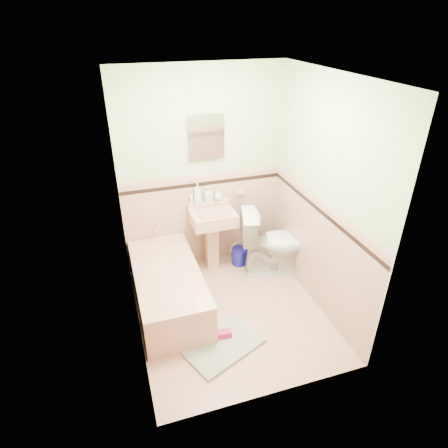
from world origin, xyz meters
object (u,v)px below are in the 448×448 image
object	(u,v)px
soap_bottle_left	(197,193)
bathtub	(168,289)
medicine_cabinet	(206,137)
shoe	(223,334)
bucket	(239,256)
toilet	(274,242)
sink	(213,241)
soap_bottle_right	(218,195)
soap_bottle_mid	(208,194)

from	to	relation	value
soap_bottle_left	bathtub	bearing A→B (deg)	-127.49
medicine_cabinet	shoe	size ratio (longest dim) A/B	3.01
bucket	bathtub	bearing A→B (deg)	-152.58
soap_bottle_left	bucket	size ratio (longest dim) A/B	1.16
bathtub	soap_bottle_left	size ratio (longest dim) A/B	5.67
toilet	soap_bottle_left	bearing A→B (deg)	77.47
soap_bottle_left	bucket	world-z (taller)	soap_bottle_left
sink	toilet	world-z (taller)	toilet
bathtub	sink	distance (m)	0.88
sink	soap_bottle_right	distance (m)	0.59
soap_bottle_mid	bucket	xyz separation A→B (m)	(0.36, -0.17, -0.88)
sink	medicine_cabinet	world-z (taller)	medicine_cabinet
soap_bottle_left	soap_bottle_mid	world-z (taller)	soap_bottle_left
soap_bottle_mid	toilet	xyz separation A→B (m)	(0.73, -0.45, -0.57)
bucket	toilet	bearing A→B (deg)	-36.65
medicine_cabinet	soap_bottle_mid	bearing A→B (deg)	-102.81
soap_bottle_mid	soap_bottle_right	world-z (taller)	soap_bottle_mid
soap_bottle_left	toilet	xyz separation A→B (m)	(0.86, -0.45, -0.60)
sink	bucket	distance (m)	0.47
sink	shoe	size ratio (longest dim) A/B	5.08
bucket	shoe	world-z (taller)	bucket
soap_bottle_mid	bucket	size ratio (longest dim) A/B	0.84
sink	soap_bottle_mid	distance (m)	0.60
bathtub	sink	xyz separation A→B (m)	(0.68, 0.53, 0.20)
soap_bottle_right	shoe	xyz separation A→B (m)	(-0.37, -1.39, -0.90)
medicine_cabinet	bucket	world-z (taller)	medicine_cabinet
shoe	soap_bottle_left	bearing A→B (deg)	90.20
sink	soap_bottle_left	world-z (taller)	soap_bottle_left
bathtub	soap_bottle_left	xyz separation A→B (m)	(0.54, 0.71, 0.80)
bathtub	soap_bottle_right	world-z (taller)	soap_bottle_right
bathtub	medicine_cabinet	xyz separation A→B (m)	(0.68, 0.74, 1.47)
medicine_cabinet	sink	bearing A→B (deg)	-90.00
shoe	toilet	bearing A→B (deg)	49.09
sink	shoe	distance (m)	1.29
toilet	bucket	world-z (taller)	toilet
bucket	soap_bottle_mid	bearing A→B (deg)	154.62
bathtub	toilet	world-z (taller)	toilet
sink	soap_bottle_left	size ratio (longest dim) A/B	3.17
medicine_cabinet	toilet	xyz separation A→B (m)	(0.72, -0.48, -1.27)
sink	toilet	xyz separation A→B (m)	(0.72, -0.27, 0.01)
bathtub	soap_bottle_mid	bearing A→B (deg)	46.52
soap_bottle_mid	bucket	bearing A→B (deg)	-25.38
soap_bottle_mid	bucket	world-z (taller)	soap_bottle_mid
soap_bottle_mid	bucket	distance (m)	0.97
soap_bottle_left	shoe	bearing A→B (deg)	-94.62
soap_bottle_left	toilet	world-z (taller)	soap_bottle_left
toilet	soap_bottle_mid	bearing A→B (deg)	73.50
sink	toilet	bearing A→B (deg)	-20.14
bathtub	toilet	bearing A→B (deg)	10.68
soap_bottle_mid	shoe	distance (m)	1.69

